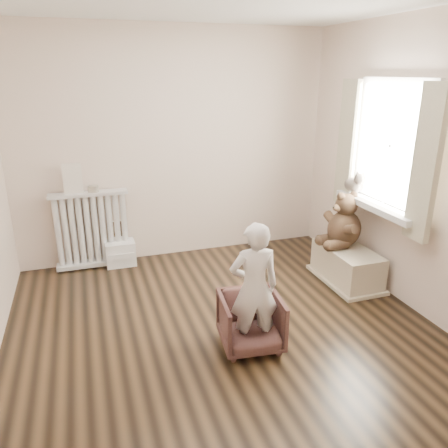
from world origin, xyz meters
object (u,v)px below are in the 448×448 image
object	(u,v)px
radiator	(93,235)
toy_vanity	(120,242)
child	(254,288)
toy_bench	(347,264)
plush_cat	(354,184)
armchair	(251,322)
teddy_bear	(345,218)

from	to	relation	value
radiator	toy_vanity	xyz separation A→B (m)	(0.28, -0.03, -0.11)
child	toy_bench	distance (m)	1.65
radiator	child	distance (m)	2.32
radiator	plush_cat	size ratio (longest dim) A/B	3.15
armchair	child	size ratio (longest dim) A/B	0.46
teddy_bear	child	bearing A→B (deg)	-147.02
toy_bench	toy_vanity	bearing A→B (deg)	152.22
teddy_bear	toy_vanity	bearing A→B (deg)	153.69
toy_vanity	armchair	size ratio (longest dim) A/B	1.06
child	plush_cat	world-z (taller)	plush_cat
toy_vanity	toy_bench	distance (m)	2.52
radiator	toy_bench	xyz separation A→B (m)	(2.51, -1.20, -0.19)
toy_bench	teddy_bear	world-z (taller)	teddy_bear
toy_vanity	armchair	world-z (taller)	toy_vanity
toy_bench	radiator	bearing A→B (deg)	154.40
child	plush_cat	size ratio (longest dim) A/B	3.79
radiator	plush_cat	bearing A→B (deg)	-20.28
toy_vanity	teddy_bear	world-z (taller)	teddy_bear
toy_bench	teddy_bear	bearing A→B (deg)	89.91
toy_vanity	child	bearing A→B (deg)	-67.12
toy_vanity	plush_cat	distance (m)	2.65
teddy_bear	armchair	bearing A→B (deg)	-148.47
armchair	toy_bench	world-z (taller)	armchair
radiator	toy_vanity	bearing A→B (deg)	-6.02
teddy_bear	plush_cat	size ratio (longest dim) A/B	2.05
radiator	armchair	xyz separation A→B (m)	(1.12, -1.97, -0.17)
toy_vanity	child	distance (m)	2.18
teddy_bear	plush_cat	bearing A→B (deg)	37.99
radiator	toy_bench	size ratio (longest dim) A/B	1.12
radiator	toy_bench	bearing A→B (deg)	-25.60
toy_bench	teddy_bear	xyz separation A→B (m)	(0.00, 0.11, 0.47)
radiator	armchair	size ratio (longest dim) A/B	1.80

